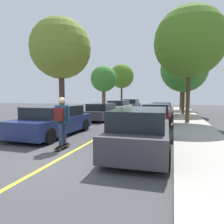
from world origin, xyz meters
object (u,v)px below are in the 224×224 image
Objects in this scene: street_tree_left_near at (104,79)px; street_tree_right_nearest at (189,42)px; parked_car_right_near at (157,114)px; parked_car_left_near at (101,112)px; street_tree_left_nearest at (61,49)px; fire_hydrant at (57,118)px; skateboard at (63,147)px; parked_car_left_farthest at (131,105)px; streetlamp at (64,77)px; parked_car_left_nearest at (54,121)px; parked_car_left_far at (119,107)px; street_tree_right_far at (182,70)px; parked_car_right_far at (162,109)px; skateboarder at (62,119)px; parked_car_right_nearest at (141,130)px; street_tree_left_far at (122,76)px.

street_tree_left_near is 0.67× the size of street_tree_right_nearest.
street_tree_right_nearest reaches higher than parked_car_right_near.
parked_car_left_near is 5.44m from street_tree_left_nearest.
street_tree_left_near is 10.69m from fire_hydrant.
skateboard is (-4.63, -8.26, -5.30)m from street_tree_right_nearest.
parked_car_left_farthest is 14.79m from streetlamp.
fire_hydrant is 0.82× the size of skateboard.
street_tree_right_nearest is (6.33, -0.44, 4.74)m from parked_car_left_near.
parked_car_left_near is 0.81× the size of streetlamp.
fire_hydrant is (-1.50, -15.82, -0.21)m from parked_car_left_farthest.
parked_car_left_farthest is (-0.00, 18.51, 0.00)m from parked_car_left_nearest.
street_tree_left_nearest is at bearing -103.30° from parked_car_left_far.
street_tree_right_far is at bearing 61.55° from street_tree_left_nearest.
parked_car_left_far is 14.43m from skateboard.
parked_car_right_far is 13.38m from skateboarder.
skateboarder reaches higher than parked_car_left_far.
skateboarder is (-4.63, -21.44, -4.10)m from street_tree_right_far.
parked_car_right_near is (4.40, -1.30, 0.01)m from parked_car_left_near.
street_tree_right_nearest is at bearing 76.13° from parked_car_right_nearest.
street_tree_right_nearest reaches higher than skateboarder.
skateboarder is (-2.70, -7.44, 0.41)m from parked_car_right_near.
street_tree_right_far reaches higher than parked_car_right_far.
parked_car_left_far is 8.71m from streetlamp.
street_tree_left_nearest is at bearing -90.00° from street_tree_left_near.
fire_hydrant is at bearing -79.41° from streetlamp.
street_tree_left_far reaches higher than skateboard.
streetlamp is at bearing -124.27° from parked_car_left_near.
street_tree_left_far is (-0.00, 8.09, 1.05)m from street_tree_left_near.
fire_hydrant is (-7.83, -3.46, -4.90)m from street_tree_right_nearest.
parked_car_right_near is 6.75m from streetlamp.
street_tree_left_near is 2.92× the size of skateboarder.
street_tree_left_near is (-1.93, 0.68, 3.01)m from parked_car_left_far.
street_tree_right_nearest is 1.45× the size of streetlamp.
street_tree_left_far is (-1.93, 14.38, 4.11)m from parked_car_left_near.
street_tree_right_far is (8.26, 15.25, 0.14)m from street_tree_left_nearest.
fire_hydrant is at bearing 143.58° from parked_car_right_nearest.
skateboarder is (3.20, -4.83, 0.59)m from fire_hydrant.
parked_car_left_nearest is 6.88m from parked_car_right_near.
streetlamp is at bearing -131.62° from parked_car_right_far.
streetlamp reaches higher than skateboarder.
parked_car_left_farthest is 20.70m from skateboard.
skateboarder reaches higher than parked_car_right_far.
street_tree_right_far is at bearing 77.81° from skateboarder.
skateboard is at bearing -60.65° from streetlamp.
parked_car_right_nearest is 9.30m from street_tree_right_nearest.
skateboard is at bearing -78.93° from parked_car_left_near.
parked_car_right_far is 7.30m from street_tree_left_near.
streetlamp is 6.12× the size of skateboard.
parked_car_right_nearest is 21.51m from street_tree_right_far.
parked_car_left_farthest is at bearing 84.58° from fire_hydrant.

